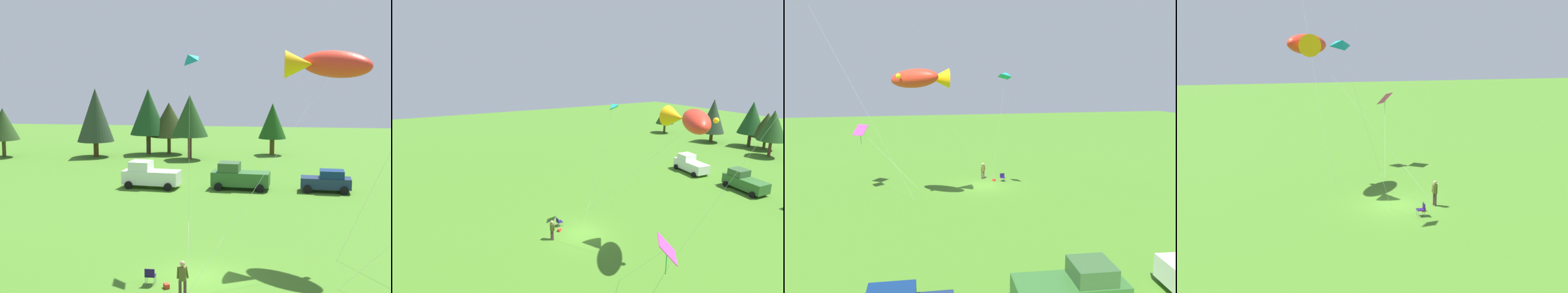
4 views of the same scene
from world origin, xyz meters
TOP-DOWN VIEW (x-y plane):
  - ground_plane at (0.00, 0.00)m, footprint 160.00×160.00m
  - person_kite_flyer at (-0.42, -2.64)m, footprint 0.55×0.41m
  - folding_chair at (-2.20, -1.25)m, footprint 0.49×0.49m
  - backpack_on_grass at (-1.36, -1.56)m, footprint 0.35×0.39m
  - truck_white_pickup at (-7.09, 20.95)m, footprint 5.19×2.85m
  - truck_green_flatbed at (0.76, 21.30)m, footprint 5.15×2.75m
  - car_navy_hatch at (8.30, 21.15)m, footprint 4.31×2.43m
  - treeline_distant at (-7.71, 39.62)m, footprint 61.86×9.90m
  - kite_large_fish at (6.34, 5.13)m, footprint 9.49×9.90m
  - kite_delta_teal at (-1.08, 3.57)m, footprint 1.34×3.96m

SIDE VIEW (x-z plane):
  - ground_plane at x=0.00m, z-range 0.00..0.00m
  - backpack_on_grass at x=-1.36m, z-range 0.00..0.22m
  - folding_chair at x=-2.20m, z-range 0.08..0.90m
  - car_navy_hatch at x=8.30m, z-range 0.00..1.89m
  - person_kite_flyer at x=-0.42m, z-range 0.15..1.89m
  - truck_white_pickup at x=-7.09m, z-range -0.07..2.27m
  - truck_green_flatbed at x=0.76m, z-range -0.07..2.27m
  - treeline_distant at x=-7.71m, z-range 0.66..9.01m
  - kite_large_fish at x=6.34m, z-range 4.81..16.21m
  - kite_delta_teal at x=-1.08m, z-range 5.20..16.37m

